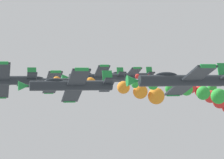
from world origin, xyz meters
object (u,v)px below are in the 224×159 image
at_px(airplane_left_inner, 70,85).
at_px(airplane_high_slot, 127,76).
at_px(airplane_right_inner, 48,82).
at_px(airplane_right_outer, 95,77).
at_px(airplane_left_outer, 183,80).

distance_m(airplane_left_inner, airplane_high_slot, 39.32).
xyz_separation_m(airplane_right_inner, airplane_right_outer, (9.72, -8.80, 0.59)).
height_order(airplane_right_outer, airplane_high_slot, airplane_right_outer).
xyz_separation_m(airplane_left_inner, airplane_right_outer, (26.94, -8.29, 0.66)).
xyz_separation_m(airplane_left_inner, airplane_right_inner, (17.22, 0.51, 0.07)).
relative_size(airplane_right_inner, airplane_left_outer, 1.00).
xyz_separation_m(airplane_left_inner, airplane_high_slot, (35.87, -16.09, 0.81)).
xyz_separation_m(airplane_right_inner, airplane_left_outer, (-26.50, -9.97, 0.57)).
relative_size(airplane_right_inner, airplane_right_outer, 1.00).
distance_m(airplane_left_outer, airplane_high_slot, 45.63).
distance_m(airplane_right_inner, airplane_right_outer, 13.12).
bearing_deg(airplane_left_inner, airplane_right_outer, -17.10).
bearing_deg(airplane_right_inner, airplane_left_outer, -159.39).
height_order(airplane_left_outer, airplane_high_slot, airplane_high_slot).
bearing_deg(airplane_right_outer, airplane_left_inner, 162.90).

